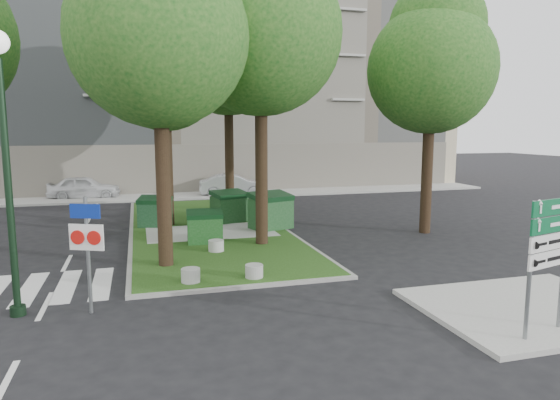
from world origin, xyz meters
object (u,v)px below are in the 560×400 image
object	(u,v)px
dumpster_a	(156,212)
traffic_sign_pole	(87,239)
bollard_mid	(216,246)
street_lamp	(5,141)
dumpster_b	(205,227)
directional_sign	(549,245)
tree_street_right	(433,58)
bollard_right	(254,271)
car_white	(84,187)
tree_median_near_right	(263,17)
car_silver	(233,185)
tree_median_mid	(166,61)
bollard_left	(191,275)
tree_median_near_left	(161,20)
dumpster_d	(271,211)
dumpster_c	(230,207)
litter_bin	(254,206)
tree_median_far	(229,43)

from	to	relation	value
dumpster_a	traffic_sign_pole	size ratio (longest dim) A/B	0.59
bollard_mid	street_lamp	bearing A→B (deg)	-140.59
dumpster_a	dumpster_b	size ratio (longest dim) A/B	1.19
dumpster_a	directional_sign	size ratio (longest dim) A/B	0.58
traffic_sign_pole	tree_street_right	bearing A→B (deg)	48.97
bollard_right	directional_sign	world-z (taller)	directional_sign
street_lamp	car_white	xyz separation A→B (m)	(-0.39, 19.82, -3.26)
tree_median_near_right	car_silver	world-z (taller)	tree_median_near_right
street_lamp	tree_median_mid	bearing A→B (deg)	66.93
dumpster_b	bollard_left	world-z (taller)	dumpster_b
tree_median_near_left	dumpster_d	xyz separation A→B (m)	(4.41, 4.43, -6.46)
tree_street_right	dumpster_a	distance (m)	12.91
tree_median_near_right	car_silver	size ratio (longest dim) A/B	2.73
bollard_left	tree_median_near_left	bearing A→B (deg)	102.82
bollard_left	street_lamp	distance (m)	5.55
tree_street_right	directional_sign	size ratio (longest dim) A/B	3.65
tree_street_right	street_lamp	world-z (taller)	tree_street_right
tree_median_mid	bollard_mid	bearing A→B (deg)	-77.79
tree_median_near_left	tree_median_near_right	distance (m)	4.09
dumpster_c	car_white	distance (m)	12.50
tree_median_near_right	dumpster_c	xyz separation A→B (m)	(-0.45, 4.41, -7.19)
dumpster_a	tree_median_near_left	bearing A→B (deg)	-72.44
tree_median_near_right	litter_bin	bearing A→B (deg)	80.17
bollard_right	directional_sign	bearing A→B (deg)	-48.05
dumpster_c	street_lamp	bearing A→B (deg)	-145.72
tree_street_right	car_silver	xyz separation A→B (m)	(-5.57, 13.05, -6.29)
directional_sign	car_silver	bearing A→B (deg)	79.81
tree_median_near_left	tree_median_far	xyz separation A→B (m)	(3.70, 9.50, 1.00)
bollard_left	bollard_right	bearing A→B (deg)	-2.13
dumpster_c	bollard_left	xyz separation A→B (m)	(-2.59, -8.40, -0.49)
bollard_left	directional_sign	bearing A→B (deg)	-39.52
bollard_mid	directional_sign	size ratio (longest dim) A/B	0.19
bollard_left	dumpster_d	bearing A→B (deg)	58.37
car_white	dumpster_b	bearing A→B (deg)	-155.28
tree_street_right	directional_sign	distance (m)	11.63
tree_median_far	litter_bin	world-z (taller)	tree_median_far
dumpster_b	car_silver	distance (m)	13.39
dumpster_a	tree_street_right	bearing A→B (deg)	-3.26
tree_median_mid	litter_bin	size ratio (longest dim) A/B	14.99
bollard_right	traffic_sign_pole	distance (m)	4.61
car_white	street_lamp	bearing A→B (deg)	-175.09
tree_median_mid	street_lamp	world-z (taller)	tree_median_mid
street_lamp	car_silver	distance (m)	20.72
bollard_left	street_lamp	size ratio (longest dim) A/B	0.08
bollard_mid	dumpster_d	bearing A→B (deg)	49.18
dumpster_d	traffic_sign_pole	distance (m)	10.12
bollard_right	tree_median_far	bearing A→B (deg)	82.61
litter_bin	directional_sign	xyz separation A→B (m)	(2.37, -15.80, 1.50)
dumpster_d	car_white	size ratio (longest dim) A/B	0.47
dumpster_b	street_lamp	size ratio (longest dim) A/B	0.21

